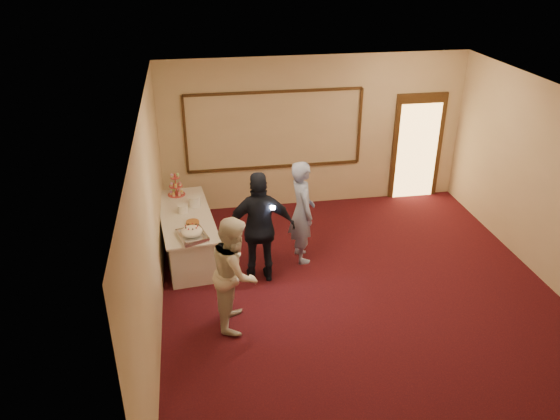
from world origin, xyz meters
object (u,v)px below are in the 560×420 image
object	(u,v)px
tart	(193,223)
guest	(260,228)
man	(302,212)
plate_stack_b	(195,201)
buffet_table	(187,234)
plate_stack_a	(183,209)
pavlova_tray	(192,233)
woman	(235,272)
cupcake_stand	(176,186)

from	to	relation	value
tart	guest	xyz separation A→B (m)	(1.03, -0.60, 0.13)
man	plate_stack_b	bearing A→B (deg)	61.44
man	buffet_table	bearing A→B (deg)	71.64
plate_stack_a	tart	bearing A→B (deg)	-71.50
pavlova_tray	tart	world-z (taller)	pavlova_tray
man	guest	bearing A→B (deg)	119.18
woman	man	bearing A→B (deg)	-29.54
man	plate_stack_a	bearing A→B (deg)	69.93
buffet_table	plate_stack_b	bearing A→B (deg)	61.83
buffet_table	guest	world-z (taller)	guest
buffet_table	plate_stack_a	size ratio (longest dim) A/B	12.72
buffet_table	pavlova_tray	bearing A→B (deg)	-83.65
woman	guest	distance (m)	1.13
buffet_table	cupcake_stand	distance (m)	0.99
tart	woman	bearing A→B (deg)	-71.62
plate_stack_a	tart	xyz separation A→B (m)	(0.15, -0.44, -0.05)
pavlova_tray	cupcake_stand	world-z (taller)	cupcake_stand
pavlova_tray	woman	distance (m)	1.29
tart	pavlova_tray	bearing A→B (deg)	-92.11
plate_stack_a	woman	world-z (taller)	woman
buffet_table	pavlova_tray	size ratio (longest dim) A/B	3.84
plate_stack_a	guest	xyz separation A→B (m)	(1.17, -1.04, 0.08)
cupcake_stand	woman	xyz separation A→B (m)	(0.79, -2.80, -0.10)
man	woman	xyz separation A→B (m)	(-1.25, -1.53, -0.06)
plate_stack_b	tart	bearing A→B (deg)	-94.67
pavlova_tray	plate_stack_a	bearing A→B (deg)	98.33
cupcake_stand	tart	distance (m)	1.22
buffet_table	guest	xyz separation A→B (m)	(1.13, -0.97, 0.53)
plate_stack_b	cupcake_stand	bearing A→B (deg)	121.32
plate_stack_a	plate_stack_b	distance (m)	0.31
plate_stack_a	buffet_table	bearing A→B (deg)	-61.03
pavlova_tray	guest	bearing A→B (deg)	-7.87
tart	woman	world-z (taller)	woman
pavlova_tray	tart	bearing A→B (deg)	87.89
plate_stack_b	woman	world-z (taller)	woman
woman	guest	world-z (taller)	guest
buffet_table	plate_stack_a	distance (m)	0.46
buffet_table	man	distance (m)	2.01
buffet_table	cupcake_stand	bearing A→B (deg)	100.27
cupcake_stand	tart	world-z (taller)	cupcake_stand
woman	pavlova_tray	bearing A→B (deg)	35.18
cupcake_stand	plate_stack_a	size ratio (longest dim) A/B	2.58
pavlova_tray	man	world-z (taller)	man
pavlova_tray	woman	xyz separation A→B (m)	(0.55, -1.16, -0.03)
buffet_table	woman	distance (m)	2.13
cupcake_stand	plate_stack_b	xyz separation A→B (m)	(0.31, -0.51, -0.07)
tart	guest	world-z (taller)	guest
cupcake_stand	tart	size ratio (longest dim) A/B	1.84
buffet_table	plate_stack_a	bearing A→B (deg)	118.97
cupcake_stand	woman	distance (m)	2.91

